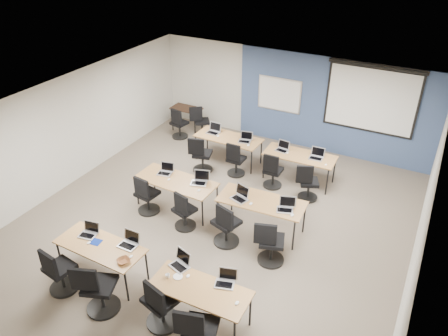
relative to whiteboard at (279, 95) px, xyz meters
The scene contains 58 objects.
floor 4.67m from the whiteboard, 86.12° to the right, with size 8.00×9.00×0.02m, color #6B6354.
ceiling 4.61m from the whiteboard, 86.12° to the right, with size 8.00×9.00×0.02m, color white.
wall_back 0.32m from the whiteboard, 13.87° to the left, with size 8.00×0.04×2.70m, color beige.
wall_front 8.93m from the whiteboard, 88.08° to the right, with size 8.00×0.04×2.70m, color beige.
wall_left 5.77m from the whiteboard, 129.90° to the right, with size 0.04×9.00×2.70m, color beige.
wall_right 6.17m from the whiteboard, 45.83° to the right, with size 0.04×9.00×2.70m, color beige.
blue_accent_panel 1.55m from the whiteboard, ahead, with size 5.50×0.04×2.70m, color #3D5977.
whiteboard is the anchor object (origin of this frame).
projector_screen 2.54m from the whiteboard, ahead, with size 2.40×0.10×1.82m.
training_table_front_left 6.82m from the whiteboard, 96.39° to the right, with size 1.69×0.70×0.73m.
training_table_front_right 6.97m from the whiteboard, 78.52° to the right, with size 1.66×0.69×0.73m.
training_table_mid_left 4.38m from the whiteboard, 100.08° to the right, with size 1.87×0.78×0.73m.
training_table_mid_right 4.34m from the whiteboard, 72.72° to the right, with size 1.83×0.76×0.73m.
training_table_back_left 2.06m from the whiteboard, 111.33° to the right, with size 1.79×0.75×0.73m.
training_table_back_right 2.38m from the whiteboard, 54.14° to the right, with size 1.77×0.74×0.73m.
laptop_0 6.72m from the whiteboard, 99.80° to the right, with size 0.31×0.27×0.24m.
mouse_0 6.89m from the whiteboard, 98.15° to the right, with size 0.05×0.09×0.03m, color white.
task_chair_0 7.56m from the whiteboard, 99.05° to the right, with size 0.52×0.52×1.00m.
laptop_1 6.50m from the whiteboard, 92.62° to the right, with size 0.33×0.28×0.25m.
mouse_1 6.75m from the whiteboard, 90.54° to the right, with size 0.05×0.09×0.03m, color white.
task_chair_1 7.49m from the whiteboard, 91.99° to the right, with size 0.61×0.58×1.05m.
laptop_2 6.56m from the whiteboard, 82.80° to the right, with size 0.33×0.28×0.25m.
mouse_2 6.77m from the whiteboard, 80.88° to the right, with size 0.06×0.09×0.03m, color white.
task_chair_2 7.31m from the whiteboard, 83.16° to the right, with size 0.57×0.57×1.04m.
laptop_3 6.73m from the whiteboard, 75.40° to the right, with size 0.32×0.27×0.24m.
mouse_3 7.12m from the whiteboard, 73.27° to the right, with size 0.06×0.09×0.03m, color white.
task_chair_3 7.62m from the whiteboard, 77.13° to the right, with size 0.58×0.57×1.04m.
laptop_4 4.29m from the whiteboard, 105.47° to the right, with size 0.32×0.27×0.24m.
mouse_4 4.45m from the whiteboard, 101.80° to the right, with size 0.06×0.10×0.03m, color white.
task_chair_4 5.00m from the whiteboard, 104.67° to the right, with size 0.50×0.50×0.98m.
laptop_5 4.12m from the whiteboard, 93.19° to the right, with size 0.35×0.30×0.27m.
mouse_5 4.42m from the whiteboard, 91.01° to the right, with size 0.06×0.10×0.03m, color white.
task_chair_5 4.95m from the whiteboard, 92.21° to the right, with size 0.47×0.47×0.95m.
laptop_6 4.33m from the whiteboard, 78.74° to the right, with size 0.35×0.30×0.27m.
mouse_6 4.50m from the whiteboard, 75.36° to the right, with size 0.06×0.10×0.04m, color white.
task_chair_6 5.04m from the whiteboard, 80.17° to the right, with size 0.55×0.54×1.02m.
laptop_7 4.55m from the whiteboard, 66.15° to the right, with size 0.34×0.29×0.26m.
mouse_7 4.77m from the whiteboard, 64.72° to the right, with size 0.07×0.10×0.04m, color white.
task_chair_7 5.39m from the whiteboard, 69.62° to the right, with size 0.54×0.53×1.01m.
laptop_8 2.18m from the whiteboard, 124.63° to the right, with size 0.35×0.29×0.26m.
mouse_8 2.22m from the whiteboard, 117.33° to the right, with size 0.07×0.10×0.04m, color white.
task_chair_8 2.99m from the whiteboard, 112.78° to the right, with size 0.53×0.52×1.00m.
laptop_9 1.91m from the whiteboard, 96.49° to the right, with size 0.32×0.27×0.24m.
mouse_9 2.09m from the whiteboard, 90.62° to the right, with size 0.07×0.10×0.04m, color white.
task_chair_9 2.58m from the whiteboard, 94.97° to the right, with size 0.46×0.46×0.95m.
laptop_10 2.08m from the whiteboard, 64.83° to the right, with size 0.31×0.26×0.24m.
mouse_10 2.25m from the whiteboard, 61.76° to the right, with size 0.06×0.09×0.03m, color white.
task_chair_10 2.78m from the whiteboard, 70.67° to the right, with size 0.47×0.47×0.96m.
laptop_11 2.56m from the whiteboard, 45.83° to the right, with size 0.33×0.28×0.25m.
mouse_11 2.94m from the whiteboard, 44.65° to the right, with size 0.05×0.09×0.03m, color white.
task_chair_11 3.27m from the whiteboard, 54.88° to the right, with size 0.51×0.47×0.96m.
blue_mousepad 6.80m from the whiteboard, 97.59° to the right, with size 0.22×0.18×0.01m, color navy.
snack_bowl 6.91m from the whiteboard, 90.80° to the right, with size 0.22×0.22×0.05m, color brown.
snack_plate 6.84m from the whiteboard, 82.19° to the right, with size 0.16×0.16×0.01m, color white.
coffee_cup 6.92m from the whiteboard, 83.39° to the right, with size 0.06×0.06×0.05m, color silver.
utility_table 2.91m from the whiteboard, 166.58° to the right, with size 0.93×0.52×0.75m.
spare_chair_a 2.53m from the whiteboard, 160.25° to the right, with size 0.55×0.48×0.96m.
spare_chair_b 3.11m from the whiteboard, 155.55° to the right, with size 0.48×0.48×0.97m.
Camera 1 is at (3.77, -6.62, 5.96)m, focal length 35.00 mm.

